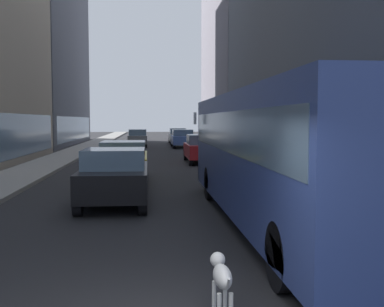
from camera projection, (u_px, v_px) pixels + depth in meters
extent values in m
plane|color=#232326|center=(151.00, 149.00, 39.47)|extent=(120.00, 120.00, 0.00)
cube|color=gray|center=(83.00, 148.00, 38.93)|extent=(2.40, 110.00, 0.15)
cube|color=#9E9991|center=(217.00, 148.00, 40.00)|extent=(2.40, 110.00, 0.15)
cube|color=slate|center=(28.00, 134.00, 27.59)|extent=(0.08, 12.73, 2.40)
cube|color=#4C515B|center=(33.00, 17.00, 47.09)|extent=(8.29, 23.15, 25.89)
cube|color=slate|center=(76.00, 128.00, 48.29)|extent=(0.08, 20.84, 2.40)
cube|color=slate|center=(248.00, 132.00, 32.73)|extent=(0.08, 14.80, 2.40)
cube|color=slate|center=(212.00, 128.00, 53.45)|extent=(0.08, 19.24, 2.40)
cube|color=#33478C|center=(280.00, 153.00, 10.68)|extent=(2.55, 11.50, 2.75)
cube|color=slate|center=(280.00, 132.00, 10.65)|extent=(2.57, 11.04, 0.90)
cube|color=black|center=(234.00, 173.00, 16.42)|extent=(2.55, 0.16, 0.44)
cylinder|color=black|center=(211.00, 183.00, 14.19)|extent=(0.30, 1.00, 1.00)
cylinder|color=black|center=(282.00, 182.00, 14.40)|extent=(0.30, 1.00, 1.00)
cylinder|color=black|center=(284.00, 256.00, 6.54)|extent=(0.30, 1.00, 1.00)
cube|color=silver|center=(195.00, 118.00, 15.60)|extent=(0.08, 0.24, 0.40)
cube|color=yellow|center=(124.00, 164.00, 18.24)|extent=(1.81, 4.74, 0.75)
cube|color=slate|center=(123.00, 148.00, 17.96)|extent=(1.67, 2.13, 0.55)
cylinder|color=black|center=(108.00, 169.00, 20.13)|extent=(0.22, 0.64, 0.64)
cylinder|color=black|center=(145.00, 168.00, 20.28)|extent=(0.22, 0.64, 0.64)
cylinder|color=black|center=(98.00, 180.00, 16.25)|extent=(0.22, 0.64, 0.64)
cylinder|color=black|center=(144.00, 180.00, 16.40)|extent=(0.22, 0.64, 0.64)
cube|color=red|center=(201.00, 151.00, 26.49)|extent=(1.74, 4.35, 0.75)
cube|color=slate|center=(202.00, 140.00, 26.23)|extent=(1.60, 1.96, 0.55)
cylinder|color=black|center=(186.00, 155.00, 28.20)|extent=(0.22, 0.64, 0.64)
cylinder|color=black|center=(210.00, 155.00, 28.34)|extent=(0.22, 0.64, 0.64)
cylinder|color=black|center=(191.00, 160.00, 24.70)|extent=(0.22, 0.64, 0.64)
cylinder|color=black|center=(219.00, 160.00, 24.84)|extent=(0.22, 0.64, 0.64)
cube|color=#4C6BB7|center=(182.00, 140.00, 41.33)|extent=(1.88, 4.47, 0.75)
cube|color=slate|center=(182.00, 133.00, 41.07)|extent=(1.73, 2.01, 0.55)
cylinder|color=black|center=(172.00, 143.00, 43.09)|extent=(0.22, 0.64, 0.64)
cylinder|color=black|center=(190.00, 143.00, 43.25)|extent=(0.22, 0.64, 0.64)
cylinder|color=black|center=(174.00, 145.00, 39.47)|extent=(0.22, 0.64, 0.64)
cylinder|color=black|center=(193.00, 145.00, 39.63)|extent=(0.22, 0.64, 0.64)
cube|color=black|center=(115.00, 180.00, 13.36)|extent=(1.86, 4.15, 0.75)
cube|color=slate|center=(114.00, 159.00, 13.11)|extent=(1.71, 1.87, 0.55)
cylinder|color=black|center=(93.00, 185.00, 14.96)|extent=(0.22, 0.64, 0.64)
cylinder|color=black|center=(144.00, 185.00, 15.12)|extent=(0.22, 0.64, 0.64)
cylinder|color=black|center=(78.00, 204.00, 11.66)|extent=(0.22, 0.64, 0.64)
cylinder|color=black|center=(143.00, 203.00, 11.82)|extent=(0.22, 0.64, 0.64)
cube|color=slate|center=(138.00, 139.00, 42.40)|extent=(1.71, 3.96, 0.75)
cube|color=slate|center=(138.00, 132.00, 42.16)|extent=(1.57, 1.78, 0.55)
cylinder|color=black|center=(130.00, 143.00, 43.91)|extent=(0.22, 0.64, 0.64)
cylinder|color=black|center=(146.00, 143.00, 44.05)|extent=(0.22, 0.64, 0.64)
cylinder|color=black|center=(129.00, 144.00, 40.81)|extent=(0.22, 0.64, 0.64)
cylinder|color=black|center=(146.00, 144.00, 40.95)|extent=(0.22, 0.64, 0.64)
cube|color=silver|center=(177.00, 137.00, 48.26)|extent=(1.70, 4.44, 0.75)
cube|color=slate|center=(178.00, 131.00, 47.99)|extent=(1.57, 2.00, 0.55)
cylinder|color=black|center=(170.00, 140.00, 50.01)|extent=(0.22, 0.64, 0.64)
cylinder|color=black|center=(183.00, 140.00, 50.15)|extent=(0.22, 0.64, 0.64)
cylinder|color=black|center=(171.00, 141.00, 46.42)|extent=(0.22, 0.64, 0.64)
cylinder|color=black|center=(186.00, 141.00, 46.56)|extent=(0.22, 0.64, 0.64)
ellipsoid|color=white|center=(222.00, 276.00, 5.61)|extent=(0.22, 0.60, 0.26)
sphere|color=white|center=(218.00, 260.00, 5.98)|extent=(0.20, 0.20, 0.20)
sphere|color=black|center=(213.00, 258.00, 5.99)|extent=(0.07, 0.07, 0.07)
sphere|color=black|center=(222.00, 258.00, 6.01)|extent=(0.07, 0.07, 0.07)
cylinder|color=white|center=(228.00, 284.00, 5.21)|extent=(0.03, 0.16, 0.19)
cylinder|color=white|center=(214.00, 296.00, 5.84)|extent=(0.06, 0.06, 0.40)
cylinder|color=white|center=(225.00, 296.00, 5.85)|extent=(0.06, 0.06, 0.40)
sphere|color=black|center=(225.00, 270.00, 5.71)|extent=(0.04, 0.04, 0.04)
sphere|color=black|center=(218.00, 277.00, 5.52)|extent=(0.04, 0.04, 0.04)
sphere|color=black|center=(226.00, 276.00, 5.43)|extent=(0.04, 0.04, 0.04)
cylinder|color=#1E1E2D|center=(354.00, 188.00, 12.61)|extent=(0.28, 0.28, 0.85)
cylinder|color=maroon|center=(355.00, 161.00, 12.56)|extent=(0.34, 0.34, 0.62)
sphere|color=tan|center=(355.00, 146.00, 12.53)|extent=(0.22, 0.22, 0.22)
cube|color=#59331E|center=(362.00, 171.00, 12.60)|extent=(0.12, 0.24, 0.20)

